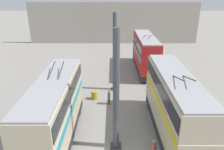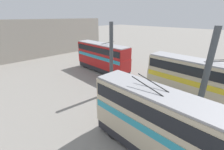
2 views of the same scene
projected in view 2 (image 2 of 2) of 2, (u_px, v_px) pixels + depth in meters
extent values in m
cube|color=#A8A093|center=(37.00, 39.00, 33.89)|extent=(0.50, 36.00, 8.63)
cylinder|color=#42474C|center=(204.00, 86.00, 11.36)|extent=(0.44, 0.44, 8.70)
cube|color=#333338|center=(192.00, 131.00, 12.95)|extent=(0.79, 0.79, 0.08)
cylinder|color=#42474C|center=(111.00, 60.00, 17.97)|extent=(0.44, 0.44, 8.70)
cube|color=#333338|center=(111.00, 92.00, 19.56)|extent=(0.79, 0.79, 0.08)
cylinder|color=black|center=(164.00, 87.00, 19.96)|extent=(1.00, 0.30, 1.00)
cylinder|color=black|center=(156.00, 92.00, 18.59)|extent=(1.00, 0.30, 1.00)
cube|color=#28282D|center=(194.00, 99.00, 16.57)|extent=(10.59, 2.45, 0.77)
cube|color=beige|center=(196.00, 87.00, 16.03)|extent=(10.81, 2.50, 2.18)
cube|color=yellow|center=(198.00, 80.00, 15.72)|extent=(10.48, 2.54, 0.55)
cube|color=beige|center=(200.00, 70.00, 15.30)|extent=(10.70, 2.43, 1.73)
cube|color=black|center=(201.00, 69.00, 15.27)|extent=(10.37, 2.51, 0.95)
cube|color=#9E9EA3|center=(202.00, 61.00, 14.96)|extent=(10.59, 2.25, 0.14)
cube|color=black|center=(153.00, 73.00, 19.47)|extent=(0.12, 2.30, 1.40)
cylinder|color=#282828|center=(220.00, 60.00, 14.16)|extent=(2.35, 0.07, 0.65)
cylinder|color=#282828|center=(218.00, 61.00, 13.70)|extent=(2.35, 0.07, 0.65)
cylinder|color=black|center=(93.00, 63.00, 30.13)|extent=(0.96, 0.30, 0.96)
cylinder|color=black|center=(84.00, 65.00, 28.75)|extent=(0.96, 0.30, 0.96)
cylinder|color=black|center=(123.00, 73.00, 24.88)|extent=(0.96, 0.30, 0.96)
cylinder|color=black|center=(114.00, 76.00, 23.50)|extent=(0.96, 0.30, 0.96)
cube|color=#28282D|center=(102.00, 68.00, 26.69)|extent=(10.73, 2.45, 0.77)
cube|color=red|center=(102.00, 60.00, 26.16)|extent=(10.95, 2.50, 2.08)
cube|color=teal|center=(102.00, 56.00, 25.88)|extent=(10.62, 2.54, 0.55)
cube|color=red|center=(102.00, 49.00, 25.47)|extent=(10.84, 2.43, 1.67)
cube|color=black|center=(102.00, 49.00, 25.44)|extent=(10.51, 2.51, 0.92)
cube|color=#9E9EA3|center=(102.00, 44.00, 25.13)|extent=(10.73, 2.25, 0.14)
cube|color=black|center=(84.00, 54.00, 29.66)|extent=(0.12, 2.30, 1.33)
cylinder|color=#282828|center=(109.00, 43.00, 24.33)|extent=(2.35, 0.07, 0.65)
cylinder|color=#282828|center=(106.00, 43.00, 23.87)|extent=(2.35, 0.07, 0.65)
cylinder|color=black|center=(129.00, 120.00, 13.46)|extent=(1.04, 0.30, 1.04)
cylinder|color=black|center=(112.00, 132.00, 12.08)|extent=(1.04, 0.30, 1.04)
cube|color=#28282D|center=(160.00, 150.00, 10.31)|extent=(10.28, 2.45, 0.78)
cube|color=beige|center=(163.00, 134.00, 9.79)|extent=(10.49, 2.50, 2.04)
cube|color=teal|center=(164.00, 125.00, 9.51)|extent=(10.17, 2.54, 0.55)
cube|color=beige|center=(166.00, 110.00, 9.09)|extent=(10.38, 2.43, 1.73)
cube|color=black|center=(167.00, 109.00, 9.06)|extent=(10.07, 2.51, 0.95)
cube|color=#9E9EA3|center=(169.00, 96.00, 8.75)|extent=(10.28, 2.25, 0.14)
cylinder|color=#282828|center=(153.00, 82.00, 9.71)|extent=(2.35, 0.07, 0.65)
cylinder|color=#282828|center=(147.00, 86.00, 9.25)|extent=(2.35, 0.07, 0.65)
cube|color=#473D33|center=(130.00, 102.00, 16.72)|extent=(0.31, 0.22, 0.72)
cube|color=#4C7051|center=(130.00, 96.00, 16.48)|extent=(0.44, 0.27, 0.62)
sphere|color=#A37A5B|center=(130.00, 93.00, 16.32)|extent=(0.20, 0.20, 0.20)
cube|color=#2D2D33|center=(221.00, 122.00, 13.43)|extent=(0.36, 0.34, 0.81)
cube|color=#934C42|center=(223.00, 115.00, 13.15)|extent=(0.48, 0.44, 0.71)
sphere|color=#A37A5B|center=(224.00, 111.00, 12.98)|extent=(0.23, 0.23, 0.23)
cylinder|color=#B28E23|center=(113.00, 103.00, 16.40)|extent=(0.64, 0.64, 0.87)
cylinder|color=#B28E23|center=(113.00, 103.00, 16.40)|extent=(0.67, 0.67, 0.04)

